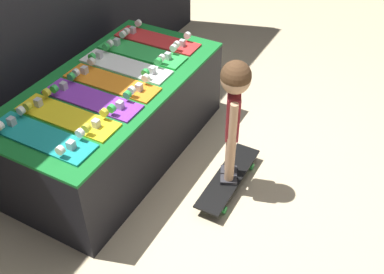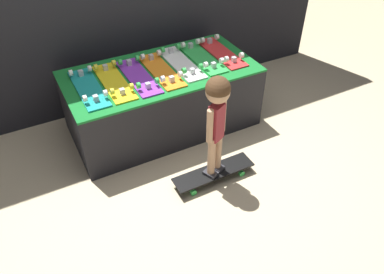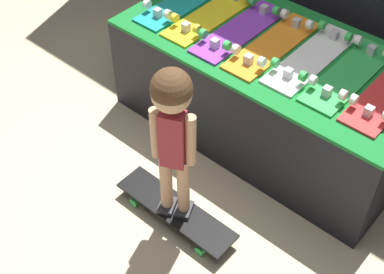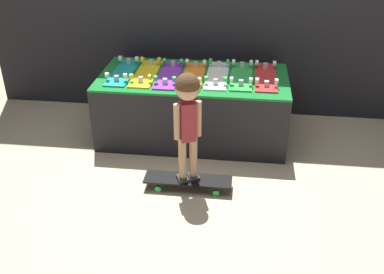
{
  "view_description": "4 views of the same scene",
  "coord_description": "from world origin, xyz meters",
  "px_view_note": "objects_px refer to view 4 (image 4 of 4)",
  "views": [
    {
      "loc": [
        -2.02,
        -1.1,
        2.31
      ],
      "look_at": [
        0.05,
        0.01,
        0.35
      ],
      "focal_mm": 42.0,
      "sensor_mm": 36.0,
      "label": 1
    },
    {
      "loc": [
        -1.15,
        -2.19,
        2.34
      ],
      "look_at": [
        -0.06,
        -0.11,
        0.4
      ],
      "focal_mm": 35.0,
      "sensor_mm": 36.0,
      "label": 2
    },
    {
      "loc": [
        1.26,
        -1.51,
        2.35
      ],
      "look_at": [
        -0.06,
        0.01,
        0.33
      ],
      "focal_mm": 50.0,
      "sensor_mm": 36.0,
      "label": 3
    },
    {
      "loc": [
        0.46,
        -3.27,
        2.18
      ],
      "look_at": [
        0.07,
        -0.01,
        0.34
      ],
      "focal_mm": 42.0,
      "sensor_mm": 36.0,
      "label": 4
    }
  ],
  "objects_px": {
    "skateboard_white_on_rack": "(217,75)",
    "skateboard_red_on_rack": "(266,77)",
    "skateboard_purple_on_rack": "(169,74)",
    "child": "(188,108)",
    "skateboard_on_floor": "(188,180)",
    "skateboard_green_on_rack": "(241,76)",
    "skateboard_orange_on_rack": "(193,75)",
    "skateboard_yellow_on_rack": "(146,73)",
    "skateboard_teal_on_rack": "(123,72)"
  },
  "relations": [
    {
      "from": "skateboard_white_on_rack",
      "to": "skateboard_red_on_rack",
      "type": "height_order",
      "value": "same"
    },
    {
      "from": "skateboard_purple_on_rack",
      "to": "child",
      "type": "bearing_deg",
      "value": -71.89
    },
    {
      "from": "child",
      "to": "skateboard_on_floor",
      "type": "bearing_deg",
      "value": -24.64
    },
    {
      "from": "skateboard_green_on_rack",
      "to": "child",
      "type": "relative_size",
      "value": 0.75
    },
    {
      "from": "skateboard_orange_on_rack",
      "to": "skateboard_purple_on_rack",
      "type": "bearing_deg",
      "value": -178.78
    },
    {
      "from": "skateboard_red_on_rack",
      "to": "skateboard_white_on_rack",
      "type": "bearing_deg",
      "value": -178.83
    },
    {
      "from": "skateboard_green_on_rack",
      "to": "child",
      "type": "height_order",
      "value": "child"
    },
    {
      "from": "skateboard_white_on_rack",
      "to": "skateboard_yellow_on_rack",
      "type": "bearing_deg",
      "value": -177.54
    },
    {
      "from": "skateboard_yellow_on_rack",
      "to": "child",
      "type": "bearing_deg",
      "value": -60.25
    },
    {
      "from": "skateboard_white_on_rack",
      "to": "child",
      "type": "xyz_separation_m",
      "value": [
        -0.16,
        -0.92,
        0.09
      ]
    },
    {
      "from": "skateboard_white_on_rack",
      "to": "skateboard_green_on_rack",
      "type": "distance_m",
      "value": 0.22
    },
    {
      "from": "skateboard_yellow_on_rack",
      "to": "skateboard_green_on_rack",
      "type": "xyz_separation_m",
      "value": [
        0.89,
        0.03,
        0.0
      ]
    },
    {
      "from": "skateboard_yellow_on_rack",
      "to": "skateboard_red_on_rack",
      "type": "bearing_deg",
      "value": 1.95
    },
    {
      "from": "skateboard_purple_on_rack",
      "to": "skateboard_white_on_rack",
      "type": "height_order",
      "value": "same"
    },
    {
      "from": "skateboard_teal_on_rack",
      "to": "skateboard_orange_on_rack",
      "type": "xyz_separation_m",
      "value": [
        0.67,
        -0.01,
        0.0
      ]
    },
    {
      "from": "skateboard_teal_on_rack",
      "to": "skateboard_on_floor",
      "type": "xyz_separation_m",
      "value": [
        0.73,
        -0.89,
        -0.57
      ]
    },
    {
      "from": "skateboard_teal_on_rack",
      "to": "skateboard_red_on_rack",
      "type": "xyz_separation_m",
      "value": [
        1.34,
        0.04,
        0.0
      ]
    },
    {
      "from": "skateboard_purple_on_rack",
      "to": "skateboard_on_floor",
      "type": "height_order",
      "value": "skateboard_purple_on_rack"
    },
    {
      "from": "skateboard_white_on_rack",
      "to": "skateboard_red_on_rack",
      "type": "bearing_deg",
      "value": 1.17
    },
    {
      "from": "skateboard_teal_on_rack",
      "to": "skateboard_orange_on_rack",
      "type": "height_order",
      "value": "same"
    },
    {
      "from": "skateboard_teal_on_rack",
      "to": "skateboard_yellow_on_rack",
      "type": "bearing_deg",
      "value": -0.68
    },
    {
      "from": "skateboard_teal_on_rack",
      "to": "skateboard_yellow_on_rack",
      "type": "relative_size",
      "value": 1.0
    },
    {
      "from": "skateboard_teal_on_rack",
      "to": "skateboard_purple_on_rack",
      "type": "xyz_separation_m",
      "value": [
        0.45,
        -0.02,
        0.0
      ]
    },
    {
      "from": "skateboard_purple_on_rack",
      "to": "child",
      "type": "xyz_separation_m",
      "value": [
        0.29,
        -0.88,
        0.09
      ]
    },
    {
      "from": "skateboard_purple_on_rack",
      "to": "skateboard_white_on_rack",
      "type": "bearing_deg",
      "value": 5.57
    },
    {
      "from": "skateboard_green_on_rack",
      "to": "skateboard_on_floor",
      "type": "distance_m",
      "value": 1.15
    },
    {
      "from": "skateboard_teal_on_rack",
      "to": "skateboard_orange_on_rack",
      "type": "relative_size",
      "value": 1.0
    },
    {
      "from": "skateboard_yellow_on_rack",
      "to": "skateboard_red_on_rack",
      "type": "xyz_separation_m",
      "value": [
        1.11,
        0.04,
        0.0
      ]
    },
    {
      "from": "skateboard_teal_on_rack",
      "to": "skateboard_purple_on_rack",
      "type": "height_order",
      "value": "same"
    },
    {
      "from": "skateboard_orange_on_rack",
      "to": "skateboard_on_floor",
      "type": "distance_m",
      "value": 1.05
    },
    {
      "from": "skateboard_green_on_rack",
      "to": "skateboard_white_on_rack",
      "type": "bearing_deg",
      "value": -178.68
    },
    {
      "from": "skateboard_purple_on_rack",
      "to": "skateboard_red_on_rack",
      "type": "bearing_deg",
      "value": 3.38
    },
    {
      "from": "skateboard_teal_on_rack",
      "to": "skateboard_red_on_rack",
      "type": "bearing_deg",
      "value": 1.51
    },
    {
      "from": "skateboard_green_on_rack",
      "to": "skateboard_on_floor",
      "type": "height_order",
      "value": "skateboard_green_on_rack"
    },
    {
      "from": "skateboard_purple_on_rack",
      "to": "skateboard_white_on_rack",
      "type": "xyz_separation_m",
      "value": [
        0.45,
        0.04,
        0.0
      ]
    },
    {
      "from": "skateboard_orange_on_rack",
      "to": "skateboard_white_on_rack",
      "type": "distance_m",
      "value": 0.23
    },
    {
      "from": "skateboard_yellow_on_rack",
      "to": "skateboard_teal_on_rack",
      "type": "bearing_deg",
      "value": 179.32
    },
    {
      "from": "skateboard_teal_on_rack",
      "to": "skateboard_green_on_rack",
      "type": "bearing_deg",
      "value": 1.61
    },
    {
      "from": "skateboard_green_on_rack",
      "to": "child",
      "type": "distance_m",
      "value": 1.0
    },
    {
      "from": "skateboard_orange_on_rack",
      "to": "skateboard_green_on_rack",
      "type": "xyz_separation_m",
      "value": [
        0.45,
        0.04,
        0.0
      ]
    },
    {
      "from": "skateboard_purple_on_rack",
      "to": "skateboard_red_on_rack",
      "type": "height_order",
      "value": "same"
    },
    {
      "from": "skateboard_orange_on_rack",
      "to": "child",
      "type": "relative_size",
      "value": 0.75
    },
    {
      "from": "skateboard_on_floor",
      "to": "skateboard_red_on_rack",
      "type": "bearing_deg",
      "value": 56.94
    },
    {
      "from": "skateboard_green_on_rack",
      "to": "skateboard_teal_on_rack",
      "type": "bearing_deg",
      "value": -178.39
    },
    {
      "from": "skateboard_green_on_rack",
      "to": "skateboard_purple_on_rack",
      "type": "bearing_deg",
      "value": -175.84
    },
    {
      "from": "skateboard_yellow_on_rack",
      "to": "skateboard_orange_on_rack",
      "type": "distance_m",
      "value": 0.45
    },
    {
      "from": "skateboard_orange_on_rack",
      "to": "child",
      "type": "bearing_deg",
      "value": -85.86
    },
    {
      "from": "skateboard_green_on_rack",
      "to": "child",
      "type": "bearing_deg",
      "value": -112.43
    },
    {
      "from": "skateboard_yellow_on_rack",
      "to": "skateboard_on_floor",
      "type": "xyz_separation_m",
      "value": [
        0.51,
        -0.89,
        -0.57
      ]
    },
    {
      "from": "skateboard_yellow_on_rack",
      "to": "skateboard_red_on_rack",
      "type": "height_order",
      "value": "same"
    }
  ]
}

